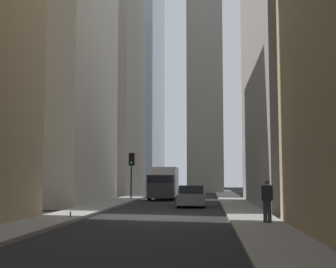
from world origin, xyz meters
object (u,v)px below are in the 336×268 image
Objects in this scene: pedestrian at (267,199)px; delivery_truck at (164,183)px; hatchback_grey at (192,197)px; discarded_bottle at (70,214)px; traffic_light_midblock at (131,165)px.

delivery_truck is at bearing 15.83° from pedestrian.
pedestrian is at bearing -164.15° from hatchback_grey.
discarded_bottle is (2.08, 8.74, -0.85)m from pedestrian.
hatchback_grey is 10.93m from traffic_light_midblock.
pedestrian is (-12.17, -3.45, 0.44)m from hatchback_grey.
delivery_truck is 1.50× the size of hatchback_grey.
hatchback_grey is (-9.88, -2.80, -0.80)m from delivery_truck.
traffic_light_midblock is at bearing 23.04° from pedestrian.
pedestrian is at bearing -164.17° from delivery_truck.
traffic_light_midblock is (9.09, 5.59, 2.37)m from hatchback_grey.
delivery_truck is 22.92m from pedestrian.
pedestrian is 6.51× the size of discarded_bottle.
delivery_truck is at bearing -7.10° from discarded_bottle.
traffic_light_midblock is 14.59× the size of discarded_bottle.
pedestrian reaches higher than discarded_bottle.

